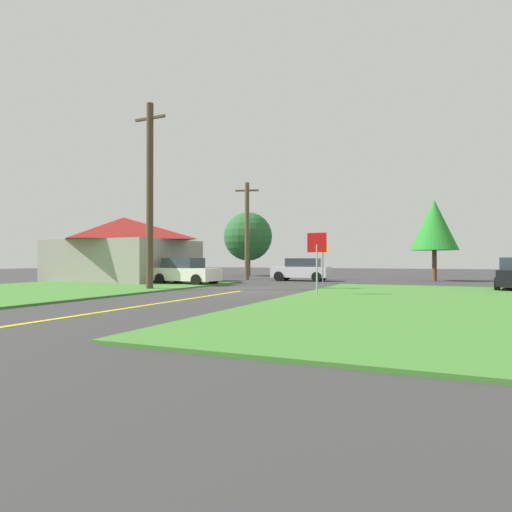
% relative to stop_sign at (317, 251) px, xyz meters
% --- Properties ---
extents(ground_plane, '(120.00, 120.00, 0.00)m').
position_rel_stop_sign_xyz_m(ground_plane, '(-4.12, 2.26, -1.87)').
color(ground_plane, '#373737').
extents(grass_verge_right, '(12.00, 20.00, 0.08)m').
position_rel_stop_sign_xyz_m(grass_verge_right, '(5.16, -1.74, -1.83)').
color(grass_verge_right, '#417E30').
rests_on(grass_verge_right, ground).
extents(grass_verge_left, '(12.00, 20.00, 0.08)m').
position_rel_stop_sign_xyz_m(grass_verge_left, '(-13.39, -1.74, -1.83)').
color(grass_verge_left, '#417E30').
rests_on(grass_verge_left, ground).
extents(lane_stripe_center, '(0.20, 14.00, 0.01)m').
position_rel_stop_sign_xyz_m(lane_stripe_center, '(-4.12, -5.74, -1.87)').
color(lane_stripe_center, yellow).
rests_on(lane_stripe_center, ground).
extents(stop_sign, '(0.81, 0.07, 2.63)m').
position_rel_stop_sign_xyz_m(stop_sign, '(0.00, 0.00, 0.00)').
color(stop_sign, '#9EA0A8').
rests_on(stop_sign, ground).
extents(car_approaching_junction, '(4.08, 2.00, 1.62)m').
position_rel_stop_sign_xyz_m(car_approaching_junction, '(-4.62, 12.38, -1.07)').
color(car_approaching_junction, silver).
rests_on(car_approaching_junction, ground).
extents(parked_car_near_building, '(4.20, 2.27, 1.62)m').
position_rel_stop_sign_xyz_m(parked_car_near_building, '(-9.56, 4.93, -1.07)').
color(parked_car_near_building, white).
rests_on(parked_car_near_building, ground).
extents(utility_pole_near, '(1.80, 0.34, 9.34)m').
position_rel_stop_sign_xyz_m(utility_pole_near, '(-8.63, 0.18, 2.89)').
color(utility_pole_near, '#4C3A29').
rests_on(utility_pole_near, ground).
extents(utility_pole_mid, '(1.76, 0.62, 7.40)m').
position_rel_stop_sign_xyz_m(utility_pole_mid, '(-9.03, 12.63, 1.92)').
color(utility_pole_mid, brown).
rests_on(utility_pole_mid, ground).
extents(direction_sign, '(0.91, 0.08, 2.67)m').
position_rel_stop_sign_xyz_m(direction_sign, '(-2.29, 9.57, -0.21)').
color(direction_sign, slate).
rests_on(direction_sign, ground).
extents(oak_tree_left, '(4.59, 4.59, 6.03)m').
position_rel_stop_sign_xyz_m(oak_tree_left, '(-12.33, 20.04, 1.85)').
color(oak_tree_left, brown).
rests_on(oak_tree_left, ground).
extents(pine_tree_center, '(3.27, 3.27, 5.81)m').
position_rel_stop_sign_xyz_m(pine_tree_center, '(4.14, 16.07, 2.12)').
color(pine_tree_center, brown).
rests_on(pine_tree_center, ground).
extents(barn, '(9.00, 7.17, 4.48)m').
position_rel_stop_sign_xyz_m(barn, '(-15.77, 6.62, 0.37)').
color(barn, gray).
rests_on(barn, ground).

